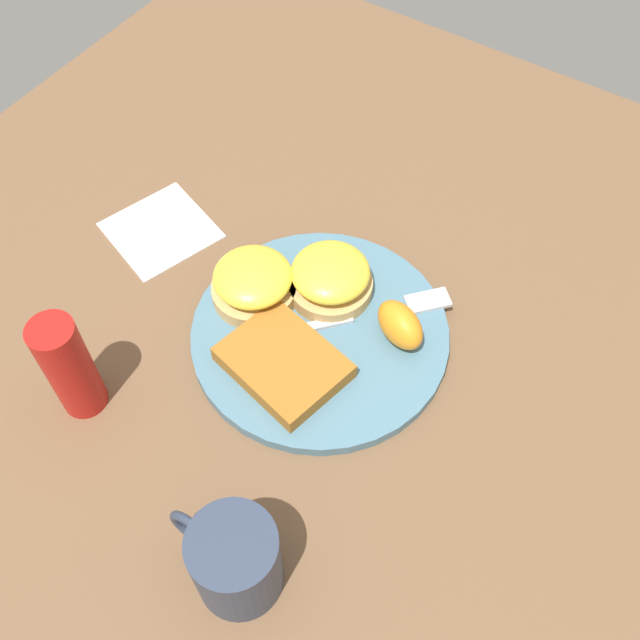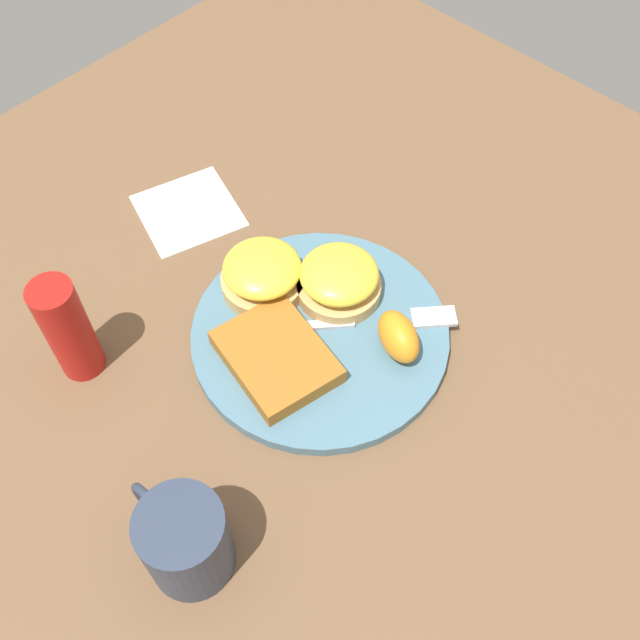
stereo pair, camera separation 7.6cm
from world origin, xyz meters
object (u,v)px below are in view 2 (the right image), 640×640
Objects in this scene: hashbrown_patty at (276,357)px; cup at (185,541)px; orange_wedge at (398,337)px; sandwich_benedict_left at (339,280)px; condiment_bottle at (68,329)px; fork at (363,322)px; sandwich_benedict_right at (262,274)px.

hashbrown_patty is 1.11× the size of cup.
orange_wedge reaches higher than hashbrown_patty.
sandwich_benedict_left is 0.28m from condiment_bottle.
condiment_bottle reaches higher than hashbrown_patty.
condiment_bottle is at bearing 51.30° from fork.
cup is (-0.05, 0.28, 0.03)m from fork.
condiment_bottle reaches higher than orange_wedge.
sandwich_benedict_left reaches higher than fork.
orange_wedge is at bearing -88.95° from cup.
sandwich_benedict_right is at bearing -36.35° from hashbrown_patty.
fork is at bearing -79.89° from cup.
sandwich_benedict_right is at bearing -110.80° from condiment_bottle.
orange_wedge is 0.32m from condiment_bottle.
hashbrown_patty is 0.20m from condiment_bottle.
condiment_bottle is (0.07, 0.19, 0.03)m from sandwich_benedict_right.
hashbrown_patty is 0.12m from orange_wedge.
sandwich_benedict_right is 0.72× the size of condiment_bottle.
orange_wedge is 0.05m from fork.
hashbrown_patty is (-0.08, 0.06, -0.01)m from sandwich_benedict_right.
cup reaches higher than hashbrown_patty.
hashbrown_patty is at bearing -138.55° from condiment_bottle.
fork is at bearing 165.62° from sandwich_benedict_left.
orange_wedge is at bearing -129.17° from hashbrown_patty.
sandwich_benedict_left is 0.72× the size of condiment_bottle.
orange_wedge reaches higher than fork.
cup is at bearing 123.27° from sandwich_benedict_right.
condiment_bottle reaches higher than cup.
hashbrown_patty is at bearing 143.65° from sandwich_benedict_right.
condiment_bottle is (0.18, 0.23, 0.05)m from fork.
cup reaches higher than fork.
sandwich_benedict_left is at bearing -14.38° from fork.
sandwich_benedict_right is at bearing -56.73° from cup.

